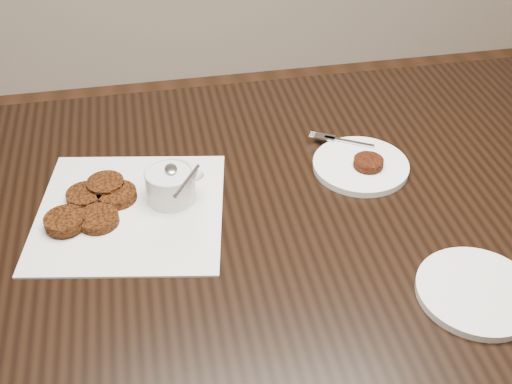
% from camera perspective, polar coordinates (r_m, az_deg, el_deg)
% --- Properties ---
extents(table, '(1.52, 0.98, 0.75)m').
position_cam_1_polar(table, '(1.40, 2.34, -13.98)').
color(table, black).
rests_on(table, floor).
extents(napkin, '(0.37, 0.37, 0.00)m').
position_cam_1_polar(napkin, '(1.15, -11.10, -1.65)').
color(napkin, silver).
rests_on(napkin, table).
extents(sauce_ramekin, '(0.13, 0.13, 0.12)m').
position_cam_1_polar(sauce_ramekin, '(1.13, -7.74, 1.88)').
color(sauce_ramekin, silver).
rests_on(sauce_ramekin, napkin).
extents(patty_cluster, '(0.26, 0.26, 0.02)m').
position_cam_1_polar(patty_cluster, '(1.17, -13.97, -0.59)').
color(patty_cluster, '#60290C').
rests_on(patty_cluster, napkin).
extents(plate_with_patty, '(0.25, 0.25, 0.03)m').
position_cam_1_polar(plate_with_patty, '(1.24, 9.31, 2.59)').
color(plate_with_patty, white).
rests_on(plate_with_patty, table).
extents(plate_empty, '(0.23, 0.23, 0.01)m').
position_cam_1_polar(plate_empty, '(1.04, 19.04, -8.38)').
color(plate_empty, white).
rests_on(plate_empty, table).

